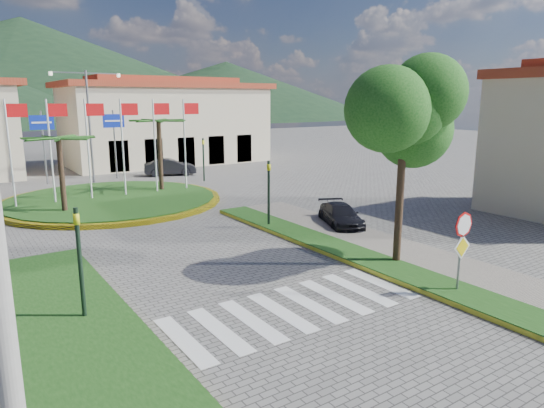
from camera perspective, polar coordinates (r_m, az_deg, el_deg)
ground at (r=11.81m, az=14.62°, el=-18.48°), size 160.00×160.00×0.00m
sidewalk_right at (r=17.28m, az=23.02°, el=-8.70°), size 4.00×28.00×0.15m
verge_right at (r=16.33m, az=20.68°, el=-9.66°), size 1.60×28.00×0.18m
median_left at (r=13.91m, az=-26.02°, el=-14.04°), size 5.00×14.00×0.18m
crosswalk at (r=14.41m, az=2.40°, el=-12.18°), size 8.00×3.00×0.01m
roundabout_island at (r=30.16m, az=-18.32°, el=0.49°), size 12.70×12.70×6.00m
stop_sign at (r=15.86m, az=21.46°, el=-3.88°), size 0.80×0.11×2.65m
deciduous_tree at (r=17.65m, az=15.27°, el=9.24°), size 3.60×3.60×6.80m
traffic_light_left at (r=13.90m, az=-21.72°, el=-5.46°), size 0.15×0.18×3.20m
traffic_light_right at (r=22.63m, az=-0.40°, el=1.96°), size 0.15×0.18×3.20m
traffic_light_far at (r=36.41m, az=-8.07°, el=5.71°), size 0.18×0.15×3.20m
direction_sign_west at (r=38.04m, az=-25.36°, el=7.35°), size 1.60×0.14×5.20m
direction_sign_east at (r=39.12m, az=-18.06°, el=8.01°), size 1.60×0.14×5.20m
street_lamp_centre at (r=37.63m, az=-20.70°, el=9.17°), size 4.80×0.16×8.00m
building_right at (r=48.03m, az=-12.36°, el=9.43°), size 19.08×9.54×8.05m
hill_far_mid at (r=168.35m, az=-27.03°, el=13.94°), size 180.00×180.00×30.00m
hill_far_east at (r=161.56m, az=-5.36°, el=13.16°), size 120.00×120.00×18.00m
car_dark_b at (r=39.89m, az=-11.91°, el=4.28°), size 4.30×2.58×1.34m
car_side_right at (r=23.39m, az=8.10°, el=-1.35°), size 2.84×3.96×1.06m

